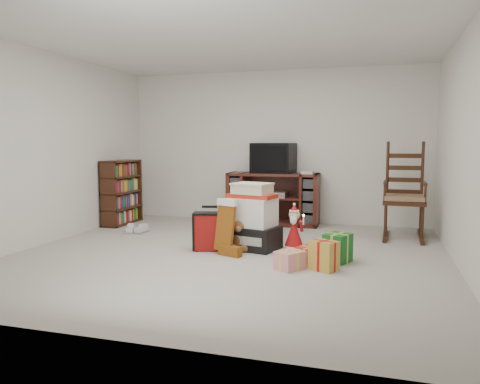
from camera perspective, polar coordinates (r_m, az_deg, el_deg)
name	(u,v)px	position (r m, az deg, el deg)	size (l,w,h in m)	color
room	(228,149)	(5.41, -1.43, 5.28)	(5.01, 5.01, 2.51)	#A8A49A
tv_stand	(273,199)	(7.58, 4.07, -0.81)	(1.47, 0.57, 0.83)	#481B14
bookshelf	(122,193)	(7.84, -14.22, -0.16)	(0.28, 0.85, 1.04)	#3B1D10
rocking_chair	(404,203)	(6.92, 19.33, -1.32)	(0.58, 0.94, 1.39)	#3B1D10
gift_pile	(252,221)	(5.83, 1.48, -3.52)	(0.73, 0.60, 0.80)	black
red_suitcase	(209,231)	(5.76, -3.80, -4.80)	(0.39, 0.27, 0.55)	maroon
stocking	(225,226)	(5.55, -1.82, -4.21)	(0.31, 0.13, 0.66)	#0C6F0E
teddy_bear	(241,236)	(5.78, 0.08, -5.43)	(0.26, 0.23, 0.39)	brown
santa_figurine	(294,231)	(5.91, 6.60, -4.80)	(0.27, 0.26, 0.56)	#A51115
mrs_claus_figurine	(233,222)	(6.48, -0.81, -3.70)	(0.29, 0.27, 0.59)	#A51115
sneaker_pair	(136,230)	(7.05, -12.57, -4.52)	(0.32, 0.28, 0.09)	silver
gift_cluster	(319,256)	(5.07, 9.56, -7.67)	(0.54, 0.83, 0.25)	red
crt_television	(273,158)	(7.58, 4.08, 4.16)	(0.70, 0.54, 0.48)	black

